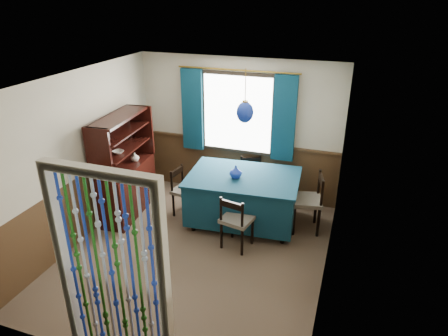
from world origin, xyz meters
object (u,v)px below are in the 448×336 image
at_px(chair_near, 236,220).
at_px(chair_right, 308,201).
at_px(pendant_lamp, 245,112).
at_px(bowl_shelf, 118,152).
at_px(chair_left, 185,190).
at_px(sideboard, 126,180).
at_px(dining_table, 243,196).
at_px(vase_sideboard, 135,156).
at_px(chair_far, 251,179).
at_px(vase_table, 236,172).

height_order(chair_near, chair_right, chair_right).
xyz_separation_m(pendant_lamp, bowl_shelf, (-1.89, -0.53, -0.67)).
relative_size(chair_left, chair_right, 0.87).
xyz_separation_m(chair_left, sideboard, (-0.94, -0.26, 0.15)).
height_order(dining_table, chair_near, chair_near).
distance_m(chair_near, vase_sideboard, 2.14).
height_order(pendant_lamp, vase_sideboard, pendant_lamp).
bearing_deg(sideboard, bowl_shelf, -78.96).
relative_size(chair_far, chair_right, 0.87).
bearing_deg(pendant_lamp, sideboard, -170.86).
relative_size(pendant_lamp, vase_table, 4.31).
bearing_deg(vase_table, chair_left, 177.12).
bearing_deg(chair_near, chair_left, 161.22).
bearing_deg(vase_table, bowl_shelf, -166.55).
bearing_deg(chair_left, vase_sideboard, -81.68).
distance_m(chair_right, vase_sideboard, 2.94).
xyz_separation_m(chair_left, vase_sideboard, (-0.88, -0.02, 0.50)).
height_order(chair_left, vase_sideboard, vase_sideboard).
height_order(chair_near, pendant_lamp, pendant_lamp).
bearing_deg(vase_table, chair_near, -71.28).
distance_m(chair_left, pendant_lamp, 1.74).
distance_m(chair_far, bowl_shelf, 2.33).
distance_m(chair_far, chair_right, 1.23).
xyz_separation_m(chair_left, bowl_shelf, (-0.88, -0.47, 0.75)).
height_order(chair_far, sideboard, sideboard).
bearing_deg(chair_left, pendant_lamp, 100.10).
bearing_deg(dining_table, chair_far, 90.54).
height_order(chair_far, vase_table, vase_table).
xyz_separation_m(dining_table, chair_far, (-0.07, 0.72, -0.04)).
relative_size(chair_far, vase_table, 4.50).
height_order(bowl_shelf, vase_sideboard, bowl_shelf).
xyz_separation_m(dining_table, vase_table, (-0.10, -0.10, 0.45)).
bearing_deg(chair_right, vase_table, 88.84).
distance_m(chair_far, sideboard, 2.15).
height_order(dining_table, sideboard, sideboard).
bearing_deg(vase_sideboard, chair_right, 4.09).
height_order(vase_table, vase_sideboard, vase_sideboard).
relative_size(chair_near, vase_table, 4.65).
distance_m(dining_table, bowl_shelf, 2.08).
distance_m(pendant_lamp, vase_sideboard, 2.10).
relative_size(chair_near, vase_sideboard, 5.20).
xyz_separation_m(chair_far, chair_right, (1.08, -0.58, 0.06)).
bearing_deg(chair_left, sideboard, -67.47).
xyz_separation_m(chair_near, vase_sideboard, (-1.99, 0.63, 0.48)).
bearing_deg(chair_right, vase_sideboard, 81.08).
xyz_separation_m(dining_table, chair_right, (1.02, 0.14, 0.03)).
xyz_separation_m(pendant_lamp, vase_table, (-0.10, -0.10, -0.94)).
distance_m(sideboard, pendant_lamp, 2.35).
relative_size(dining_table, sideboard, 1.06).
bearing_deg(sideboard, vase_table, 1.91).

